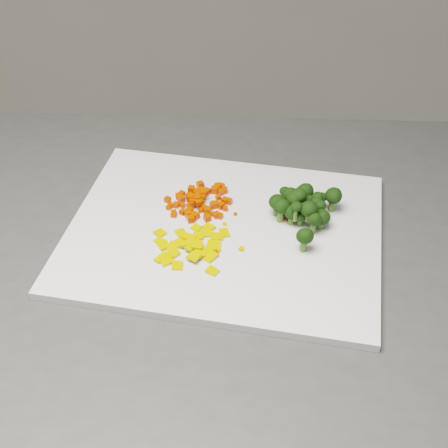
{
  "coord_description": "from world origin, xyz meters",
  "views": [
    {
      "loc": [
        -0.14,
        -0.13,
        1.5
      ],
      "look_at": [
        -0.16,
        0.55,
        0.92
      ],
      "focal_mm": 50.0,
      "sensor_mm": 36.0,
      "label": 1
    }
  ],
  "objects_px": {
    "cutting_board": "(224,232)",
    "broccoli_pile": "(300,208)",
    "pepper_pile": "(193,245)",
    "counter_block": "(199,420)",
    "carrot_pile": "(199,195)"
  },
  "relations": [
    {
      "from": "cutting_board",
      "to": "pepper_pile",
      "type": "bearing_deg",
      "value": -134.06
    },
    {
      "from": "counter_block",
      "to": "broccoli_pile",
      "type": "xyz_separation_m",
      "value": [
        0.16,
        0.04,
        0.49
      ]
    },
    {
      "from": "cutting_board",
      "to": "carrot_pile",
      "type": "height_order",
      "value": "carrot_pile"
    },
    {
      "from": "cutting_board",
      "to": "broccoli_pile",
      "type": "relative_size",
      "value": 3.75
    },
    {
      "from": "counter_block",
      "to": "carrot_pile",
      "type": "height_order",
      "value": "carrot_pile"
    },
    {
      "from": "carrot_pile",
      "to": "counter_block",
      "type": "bearing_deg",
      "value": -94.93
    },
    {
      "from": "counter_block",
      "to": "pepper_pile",
      "type": "height_order",
      "value": "pepper_pile"
    },
    {
      "from": "counter_block",
      "to": "broccoli_pile",
      "type": "bearing_deg",
      "value": 13.46
    },
    {
      "from": "carrot_pile",
      "to": "cutting_board",
      "type": "bearing_deg",
      "value": -56.79
    },
    {
      "from": "pepper_pile",
      "to": "broccoli_pile",
      "type": "distance_m",
      "value": 0.16
    },
    {
      "from": "counter_block",
      "to": "carrot_pile",
      "type": "relative_size",
      "value": 10.3
    },
    {
      "from": "pepper_pile",
      "to": "broccoli_pile",
      "type": "height_order",
      "value": "broccoli_pile"
    },
    {
      "from": "cutting_board",
      "to": "carrot_pile",
      "type": "bearing_deg",
      "value": 123.21
    },
    {
      "from": "counter_block",
      "to": "pepper_pile",
      "type": "distance_m",
      "value": 0.47
    },
    {
      "from": "counter_block",
      "to": "cutting_board",
      "type": "relative_size",
      "value": 2.29
    }
  ]
}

